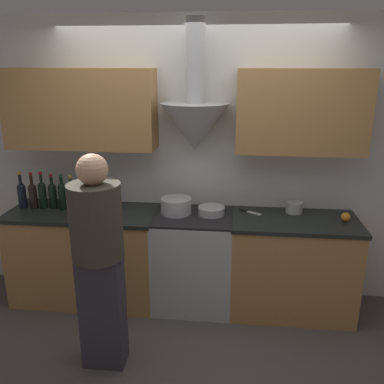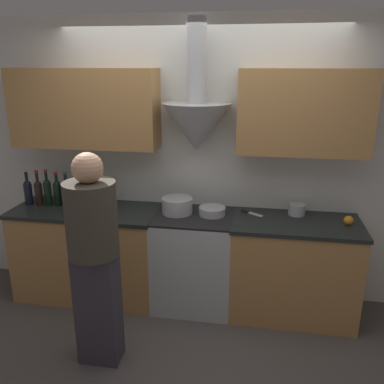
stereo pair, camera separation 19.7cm
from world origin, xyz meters
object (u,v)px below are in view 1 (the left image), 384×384
at_px(person_foreground_left, 99,256).
at_px(wine_bottle_4, 62,195).
at_px(wine_bottle_8, 100,196).
at_px(stove_range, 193,260).
at_px(wine_bottle_0, 22,194).
at_px(wine_bottle_3, 53,194).
at_px(wine_bottle_2, 42,193).
at_px(wine_bottle_5, 72,196).
at_px(wine_bottle_7, 91,198).
at_px(stock_pot, 176,206).
at_px(saucepan, 294,207).
at_px(mixing_bowl, 211,211).
at_px(orange_fruit, 346,217).
at_px(wine_bottle_1, 33,194).
at_px(wine_bottle_6, 82,197).

bearing_deg(person_foreground_left, wine_bottle_4, 125.21).
xyz_separation_m(wine_bottle_4, wine_bottle_8, (0.36, 0.01, -0.00)).
xyz_separation_m(stove_range, person_foreground_left, (-0.58, -0.88, 0.44)).
bearing_deg(wine_bottle_0, wine_bottle_3, 3.80).
height_order(wine_bottle_2, wine_bottle_5, wine_bottle_2).
xyz_separation_m(wine_bottle_5, wine_bottle_7, (0.19, -0.00, -0.01)).
relative_size(stock_pot, saucepan, 1.83).
xyz_separation_m(mixing_bowl, orange_fruit, (1.16, -0.04, 0.00)).
height_order(wine_bottle_1, saucepan, wine_bottle_1).
relative_size(wine_bottle_4, saucepan, 2.23).
height_order(stove_range, person_foreground_left, person_foreground_left).
bearing_deg(wine_bottle_5, wine_bottle_7, -1.30).
bearing_deg(wine_bottle_1, person_foreground_left, -44.50).
bearing_deg(wine_bottle_3, wine_bottle_2, -166.68).
relative_size(stove_range, orange_fruit, 11.40).
distance_m(wine_bottle_5, stock_pot, 0.97).
xyz_separation_m(wine_bottle_0, wine_bottle_8, (0.76, -0.00, 0.00)).
distance_m(wine_bottle_4, person_foreground_left, 1.12).
relative_size(wine_bottle_1, wine_bottle_6, 1.11).
height_order(wine_bottle_7, person_foreground_left, person_foreground_left).
bearing_deg(wine_bottle_4, wine_bottle_8, 0.93).
relative_size(wine_bottle_2, wine_bottle_8, 1.03).
bearing_deg(mixing_bowl, wine_bottle_7, -179.56).
distance_m(wine_bottle_6, saucepan, 1.95).
relative_size(wine_bottle_1, stock_pot, 1.23).
distance_m(wine_bottle_1, wine_bottle_3, 0.18).
distance_m(wine_bottle_0, person_foreground_left, 1.39).
bearing_deg(wine_bottle_5, stove_range, -1.73).
bearing_deg(wine_bottle_2, wine_bottle_5, -0.65).
relative_size(wine_bottle_1, wine_bottle_2, 0.97).
bearing_deg(mixing_bowl, wine_bottle_1, -179.94).
height_order(wine_bottle_5, stock_pot, wine_bottle_5).
bearing_deg(wine_bottle_3, mixing_bowl, -0.77).
bearing_deg(wine_bottle_4, wine_bottle_0, 178.70).
distance_m(wine_bottle_0, wine_bottle_8, 0.76).
xyz_separation_m(wine_bottle_6, saucepan, (1.94, 0.14, -0.07)).
height_order(stove_range, wine_bottle_6, wine_bottle_6).
relative_size(saucepan, person_foreground_left, 0.09).
bearing_deg(stock_pot, stove_range, -12.86).
bearing_deg(stock_pot, wine_bottle_7, -179.53).
distance_m(stove_range, wine_bottle_3, 1.45).
relative_size(wine_bottle_4, wine_bottle_7, 1.12).
distance_m(wine_bottle_1, stock_pot, 1.35).
bearing_deg(wine_bottle_3, person_foreground_left, -51.37).
bearing_deg(wine_bottle_5, wine_bottle_6, 0.94).
bearing_deg(wine_bottle_8, wine_bottle_4, -179.07).
bearing_deg(wine_bottle_7, orange_fruit, -0.83).
bearing_deg(wine_bottle_5, wine_bottle_4, -177.07).
xyz_separation_m(wine_bottle_5, stock_pot, (0.97, 0.00, -0.06)).
xyz_separation_m(wine_bottle_8, mixing_bowl, (1.02, 0.00, -0.10)).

